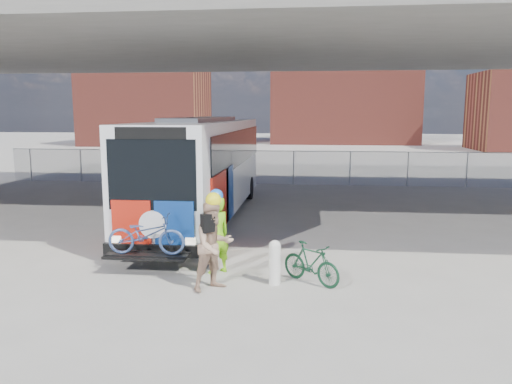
# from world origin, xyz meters

# --- Properties ---
(ground) EXTENTS (160.00, 160.00, 0.00)m
(ground) POSITION_xyz_m (0.00, 0.00, 0.00)
(ground) COLOR #9E9991
(ground) RESTS_ON ground
(bus) EXTENTS (2.67, 12.90, 3.69)m
(bus) POSITION_xyz_m (-2.00, 3.01, 2.11)
(bus) COLOR silver
(bus) RESTS_ON ground
(overpass) EXTENTS (40.00, 16.00, 7.95)m
(overpass) POSITION_xyz_m (0.00, 4.00, 6.54)
(overpass) COLOR #605E59
(overpass) RESTS_ON ground
(chainlink_fence) EXTENTS (30.00, 0.06, 30.00)m
(chainlink_fence) POSITION_xyz_m (0.00, 12.00, 1.42)
(chainlink_fence) COLOR gray
(chainlink_fence) RESTS_ON ground
(brick_buildings) EXTENTS (54.00, 22.00, 12.00)m
(brick_buildings) POSITION_xyz_m (1.23, 48.23, 5.42)
(brick_buildings) COLOR brown
(brick_buildings) RESTS_ON ground
(smokestack) EXTENTS (2.20, 2.20, 25.00)m
(smokestack) POSITION_xyz_m (14.00, 55.00, 12.50)
(smokestack) COLOR brown
(smokestack) RESTS_ON ground
(bollard) EXTENTS (0.27, 0.27, 1.02)m
(bollard) POSITION_xyz_m (1.11, -3.96, 0.55)
(bollard) COLOR white
(bollard) RESTS_ON ground
(cyclist_hivis) EXTENTS (0.80, 0.80, 2.06)m
(cyclist_hivis) POSITION_xyz_m (-0.34, -3.30, 0.99)
(cyclist_hivis) COLOR #81DC17
(cyclist_hivis) RESTS_ON ground
(cyclist_tan) EXTENTS (1.21, 1.20, 2.17)m
(cyclist_tan) POSITION_xyz_m (-0.19, -4.44, 1.02)
(cyclist_tan) COLOR tan
(cyclist_tan) RESTS_ON ground
(bike_parked) EXTENTS (1.51, 1.32, 0.95)m
(bike_parked) POSITION_xyz_m (1.93, -3.83, 0.47)
(bike_parked) COLOR #143F26
(bike_parked) RESTS_ON ground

